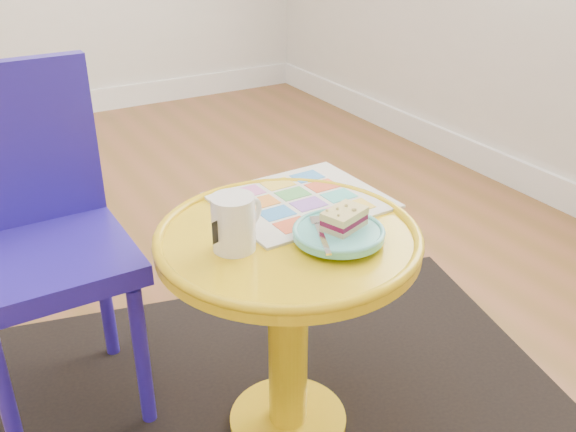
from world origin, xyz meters
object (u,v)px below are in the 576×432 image
side_table (288,294)px  mug (234,221)px  chair (35,227)px  newspaper (301,200)px  plate (339,234)px

side_table → mug: 0.22m
chair → side_table: bearing=-42.2°
side_table → chair: chair is taller
newspaper → mug: mug is taller
newspaper → mug: 0.24m
newspaper → side_table: bearing=-132.7°
plate → mug: bearing=156.4°
mug → plate: (0.17, -0.08, -0.04)m
chair → plate: 0.64m
side_table → mug: bearing=177.1°
side_table → mug: mug is taller
newspaper → plate: (-0.03, -0.18, 0.01)m
side_table → newspaper: bearing=49.6°
side_table → newspaper: 0.20m
chair → mug: size_ratio=6.93×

